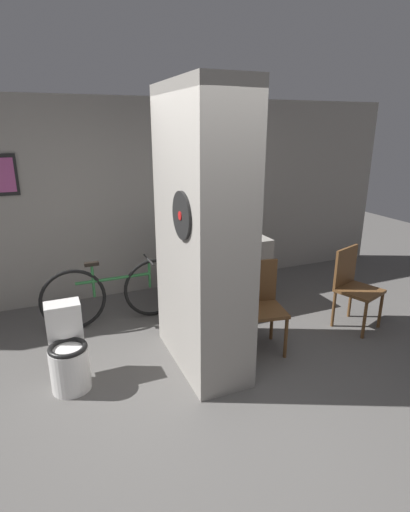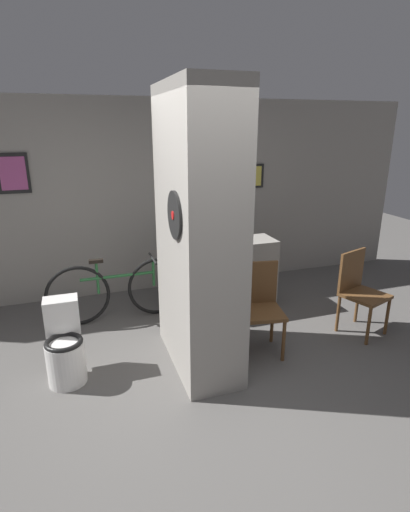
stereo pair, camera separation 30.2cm
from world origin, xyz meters
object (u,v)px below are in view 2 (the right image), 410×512
at_px(toilet, 65,348).
at_px(chair_near_pillar, 259,303).
at_px(chair_by_doorway, 359,288).
at_px(bicycle, 119,290).
at_px(bottle_tall, 215,236).

xyz_separation_m(toilet, chair_near_pillar, (1.90, -0.08, 0.20)).
relative_size(toilet, chair_by_doorway, 0.79).
xyz_separation_m(toilet, bicycle, (0.62, 1.06, 0.06)).
distance_m(toilet, bicycle, 1.23).
height_order(chair_by_doorway, bicycle, chair_by_doorway).
bearing_deg(toilet, bottle_tall, 27.05).
bearing_deg(chair_near_pillar, chair_by_doorway, 10.48).
height_order(toilet, chair_near_pillar, chair_near_pillar).
bearing_deg(chair_by_doorway, chair_near_pillar, 161.23).
bearing_deg(toilet, bicycle, 59.54).
bearing_deg(chair_by_doorway, bottle_tall, 125.27).
distance_m(chair_near_pillar, bottle_tall, 1.10).
bearing_deg(toilet, chair_near_pillar, -2.46).
height_order(bicycle, bottle_tall, bottle_tall).
bearing_deg(chair_by_doorway, bicycle, 136.75).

